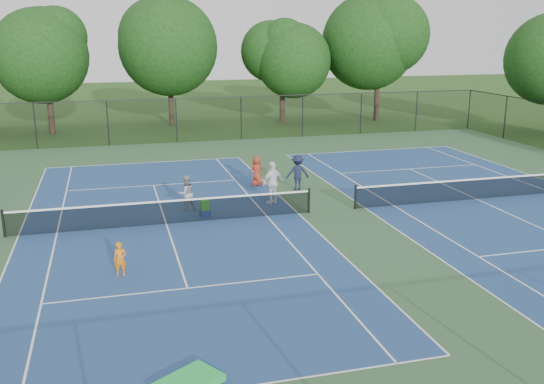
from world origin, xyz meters
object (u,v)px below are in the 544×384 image
object	(u,v)px
tree_back_b	(168,41)
bystander_c	(257,171)
tree_back_a	(45,50)
ball_hopper	(205,205)
child_player	(120,259)
ball_crate	(205,213)
bystander_a	(273,183)
instructor	(186,193)
bystander_b	(298,173)
tree_back_c	(282,55)
tree_back_d	(379,38)

from	to	relation	value
tree_back_b	bystander_c	bearing A→B (deg)	-84.68
tree_back_a	bystander_c	bearing A→B (deg)	-59.95
tree_back_b	ball_hopper	xyz separation A→B (m)	(-1.34, -25.35, -6.11)
tree_back_b	bystander_c	size ratio (longest dim) A/B	6.79
tree_back_a	child_player	xyz separation A→B (m)	(4.12, -28.87, -5.49)
tree_back_a	ball_hopper	world-z (taller)	tree_back_a
tree_back_b	ball_crate	distance (m)	26.19
tree_back_a	bystander_a	distance (m)	25.25
child_player	instructor	size ratio (longest dim) A/B	0.71
child_player	bystander_b	distance (m)	12.09
bystander_b	ball_hopper	xyz separation A→B (m)	(-4.97, -3.07, -0.37)
tree_back_b	bystander_a	size ratio (longest dim) A/B	5.27
bystander_b	child_player	bearing A→B (deg)	51.35
tree_back_c	instructor	size ratio (longest dim) A/B	5.44
child_player	bystander_a	distance (m)	9.48
tree_back_d	ball_hopper	bearing A→B (deg)	-128.16
tree_back_c	bystander_a	world-z (taller)	tree_back_c
child_player	ball_hopper	xyz separation A→B (m)	(3.54, 5.52, -0.07)
instructor	bystander_c	size ratio (longest dim) A/B	1.05
tree_back_c	ball_hopper	bearing A→B (deg)	-113.02
bystander_c	child_player	bearing A→B (deg)	43.70
bystander_b	bystander_c	xyz separation A→B (m)	(-1.68, 1.35, -0.12)
tree_back_b	child_player	world-z (taller)	tree_back_b
tree_back_d	bystander_b	distance (m)	25.01
instructor	bystander_b	world-z (taller)	bystander_b
bystander_b	tree_back_d	bearing A→B (deg)	-117.36
bystander_c	ball_hopper	world-z (taller)	bystander_c
child_player	ball_hopper	bearing A→B (deg)	56.79
tree_back_a	bystander_c	distance (m)	22.49
tree_back_b	tree_back_a	bearing A→B (deg)	-167.47
tree_back_c	bystander_a	bearing A→B (deg)	-107.08
tree_back_b	ball_crate	xyz separation A→B (m)	(-1.34, -25.35, -6.46)
tree_back_d	ball_hopper	size ratio (longest dim) A/B	25.10
tree_back_a	ball_hopper	distance (m)	25.19
tree_back_a	tree_back_d	size ratio (longest dim) A/B	0.88
bystander_a	tree_back_c	bearing A→B (deg)	-132.47
tree_back_a	bystander_c	xyz separation A→B (m)	(10.95, -18.92, -5.30)
tree_back_c	instructor	bearing A→B (deg)	-115.14
tree_back_a	tree_back_b	bearing A→B (deg)	12.53
tree_back_c	ball_crate	size ratio (longest dim) A/B	21.69
tree_back_a	ball_hopper	xyz separation A→B (m)	(7.66, -23.35, -5.56)
tree_back_b	ball_hopper	distance (m)	26.11
ball_crate	tree_back_c	bearing A→B (deg)	66.98
child_player	tree_back_d	bearing A→B (deg)	52.28
tree_back_c	bystander_b	distance (m)	22.43
tree_back_a	bystander_b	world-z (taller)	tree_back_a
tree_back_c	bystander_c	world-z (taller)	tree_back_c
tree_back_d	bystander_c	size ratio (longest dim) A/B	7.02
tree_back_b	tree_back_c	distance (m)	9.12
tree_back_a	bystander_a	size ratio (longest dim) A/B	4.81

